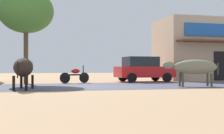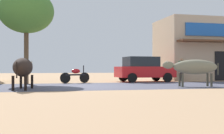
{
  "view_description": "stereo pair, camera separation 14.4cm",
  "coord_description": "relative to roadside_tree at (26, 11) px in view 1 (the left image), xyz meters",
  "views": [
    {
      "loc": [
        -2.4,
        -14.38,
        0.9
      ],
      "look_at": [
        1.31,
        0.99,
        0.96
      ],
      "focal_mm": 46.68,
      "sensor_mm": 36.0,
      "label": 1
    },
    {
      "loc": [
        -2.26,
        -14.41,
        0.9
      ],
      "look_at": [
        1.31,
        0.99,
        0.96
      ],
      "focal_mm": 46.68,
      "sensor_mm": 36.0,
      "label": 2
    }
  ],
  "objects": [
    {
      "name": "parked_hatchback_car",
      "position": [
        7.4,
        0.86,
        -3.31
      ],
      "size": [
        3.84,
        2.1,
        1.64
      ],
      "color": "red",
      "rests_on": "ground"
    },
    {
      "name": "parked_motorcycle",
      "position": [
        2.84,
        0.22,
        -3.67
      ],
      "size": [
        1.82,
        0.68,
        1.07
      ],
      "color": "black",
      "rests_on": "ground"
    },
    {
      "name": "pedestrian_by_shop",
      "position": [
        10.01,
        0.59,
        -3.22
      ],
      "size": [
        0.47,
        0.61,
        1.58
      ],
      "color": "#262633",
      "rests_on": "ground"
    },
    {
      "name": "cow_near_brown",
      "position": [
        0.16,
        -4.63,
        -3.22
      ],
      "size": [
        0.98,
        2.72,
        1.33
      ],
      "color": "#2B211C",
      "rests_on": "ground"
    },
    {
      "name": "cow_far_dark",
      "position": [
        8.12,
        -4.47,
        -3.2
      ],
      "size": [
        2.77,
        1.03,
        1.32
      ],
      "color": "gray",
      "rests_on": "ground"
    },
    {
      "name": "asphalt_road",
      "position": [
        3.3,
        -2.95,
        -4.15
      ],
      "size": [
        72.0,
        5.89,
        0.0
      ],
      "primitive_type": "cube",
      "color": "#464756",
      "rests_on": "ground"
    },
    {
      "name": "ground",
      "position": [
        3.3,
        -2.95,
        -4.15
      ],
      "size": [
        80.0,
        80.0,
        0.0
      ],
      "primitive_type": "plane",
      "color": "tan"
    },
    {
      "name": "roadside_tree",
      "position": [
        0.0,
        0.0,
        0.0
      ],
      "size": [
        3.14,
        3.14,
        5.43
      ],
      "color": "brown",
      "rests_on": "ground"
    },
    {
      "name": "storefront_right_club",
      "position": [
        13.81,
        3.26,
        -1.82
      ],
      "size": [
        8.14,
        5.09,
        4.64
      ],
      "color": "tan",
      "rests_on": "ground"
    }
  ]
}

